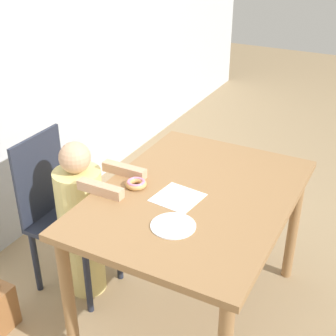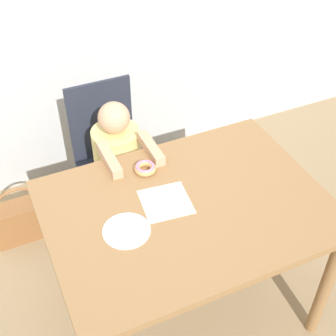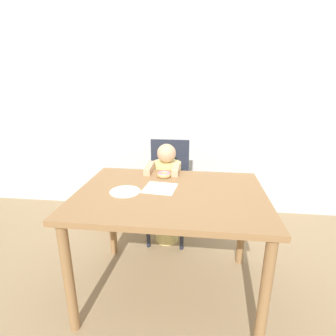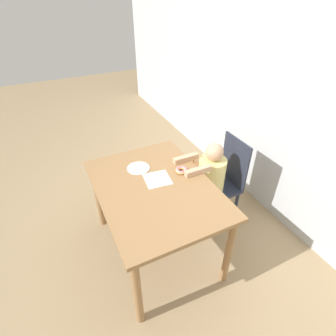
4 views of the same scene
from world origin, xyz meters
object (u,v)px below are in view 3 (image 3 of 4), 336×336
Objects in this scene: child_figure at (167,195)px; handbag at (117,212)px; donut at (164,174)px; chair at (168,190)px.

handbag is (-0.56, 0.23, -0.33)m from child_figure.
child_figure reaches higher than donut.
chair is 2.38× the size of handbag.
donut reaches higher than handbag.
handbag is at bearing 169.67° from chair.
chair is 8.83× the size of donut.
child_figure is (-0.00, -0.13, 0.01)m from chair.
child_figure is at bearing -90.00° from chair.
chair is at bearing 93.05° from donut.
chair reaches higher than handbag.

